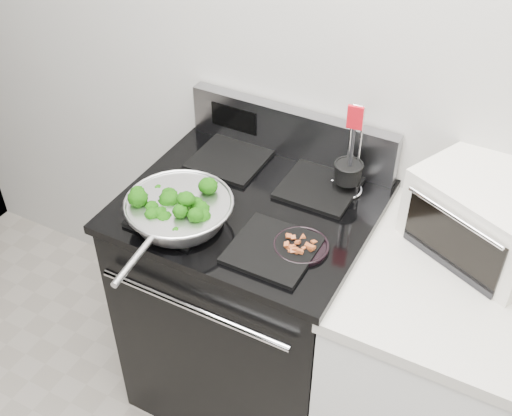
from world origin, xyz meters
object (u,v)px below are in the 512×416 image
Objects in this scene: skillet at (179,210)px; utensil_holder at (348,176)px; bacon_plate at (301,243)px; gas_range at (251,299)px; toaster_oven at (488,216)px.

utensil_holder reaches higher than skillet.
skillet is 0.38m from bacon_plate.
gas_range reaches higher than skillet.
gas_range is 0.55m from bacon_plate.
skillet is 0.55m from utensil_holder.
gas_range is at bearing -149.22° from utensil_holder.
gas_range is at bearing -141.44° from toaster_oven.
gas_range is 0.90m from toaster_oven.
gas_range is 6.78× the size of bacon_plate.
skillet is (-0.14, -0.20, 0.52)m from gas_range.
gas_range is 2.12× the size of skillet.
bacon_plate is 0.34× the size of toaster_oven.
toaster_oven is (0.70, 0.17, 0.55)m from gas_range.
bacon_plate is at bearing -27.47° from gas_range.
toaster_oven reaches higher than bacon_plate.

